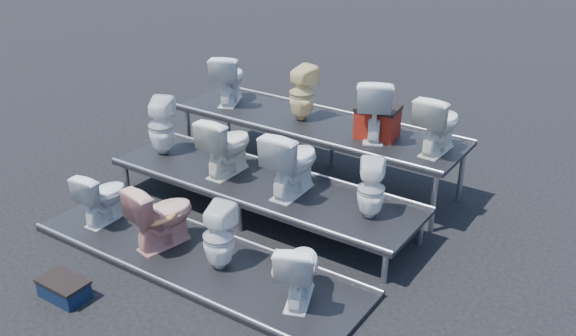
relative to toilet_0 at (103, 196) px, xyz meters
The scene contains 18 objects.
ground 2.02m from the toilet_0, 40.97° to the left, with size 80.00×80.00×0.00m, color black.
tier_front 1.54m from the toilet_0, ahead, with size 4.20×1.20×0.06m, color black.
tier_mid 1.99m from the toilet_0, 40.97° to the left, with size 4.20×1.20×0.46m, color black.
tier_back 3.00m from the toilet_0, 60.06° to the left, with size 4.20×1.20×0.86m, color black.
toilet_0 is the anchor object (origin of this frame).
toilet_1 1.01m from the toilet_0, ahead, with size 0.44×0.78×0.79m, color tan.
toilet_2 1.86m from the toilet_0, ahead, with size 0.35×0.35×0.77m, color silver.
toilet_3 2.90m from the toilet_0, ahead, with size 0.40×0.71×0.72m, color silver.
toilet_4 1.39m from the toilet_0, 99.07° to the left, with size 0.36×0.37×0.80m, color silver.
toilet_5 1.67m from the toilet_0, 54.05° to the left, with size 0.44×0.78×0.79m, color silver.
toilet_6 2.40m from the toilet_0, 33.61° to the left, with size 0.47×0.82×0.84m, color silver.
toilet_7 3.32m from the toilet_0, 23.25° to the left, with size 0.32×0.32×0.70m, color silver.
toilet_8 2.73m from the toilet_0, 90.84° to the left, with size 0.42×0.74×0.76m, color silver.
toilet_9 3.01m from the toilet_0, 64.23° to the left, with size 0.35×0.36×0.77m, color beige.
toilet_10 3.63m from the toilet_0, 47.48° to the left, with size 0.46×0.81×0.82m, color silver.
toilet_11 4.25m from the toilet_0, 38.55° to the left, with size 0.42×0.74×0.76m, color silver.
red_crate 3.63m from the toilet_0, 47.04° to the left, with size 0.52×0.42×0.37m, color maroon.
step_stool 1.55m from the toilet_0, 57.93° to the right, with size 0.51×0.31×0.18m, color black.
Camera 1 is at (4.33, -5.86, 4.13)m, focal length 40.00 mm.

